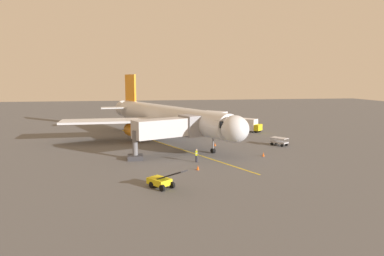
{
  "coord_description": "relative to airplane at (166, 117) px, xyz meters",
  "views": [
    {
      "loc": [
        6.48,
        60.52,
        10.65
      ],
      "look_at": [
        -2.19,
        7.91,
        3.0
      ],
      "focal_mm": 32.32,
      "sensor_mm": 36.0,
      "label": 1
    }
  ],
  "objects": [
    {
      "name": "ground_crew_marshaller",
      "position": [
        -2.32,
        17.54,
        -3.12
      ],
      "size": [
        0.33,
        0.44,
        1.71
      ],
      "color": "#23232D",
      "rests_on": "ground"
    },
    {
      "name": "ground_crew_wing_walker",
      "position": [
        -0.95,
        -7.09,
        -3.12
      ],
      "size": [
        0.37,
        0.46,
        1.71
      ],
      "color": "#23232D",
      "rests_on": "ground"
    },
    {
      "name": "ground_plane",
      "position": [
        -1.19,
        -0.35,
        -4.0
      ],
      "size": [
        220.0,
        220.0,
        0.0
      ],
      "primitive_type": "plane",
      "color": "#565659"
    },
    {
      "name": "baggage_cart_portside",
      "position": [
        -17.38,
        8.7,
        -3.35
      ],
      "size": [
        2.62,
        2.94,
        1.27
      ],
      "color": "#9E9EA3",
      "rests_on": "ground"
    },
    {
      "name": "airplane",
      "position": [
        0.0,
        0.0,
        0.0
      ],
      "size": [
        31.96,
        38.13,
        11.5
      ],
      "color": "silver",
      "rests_on": "ground"
    },
    {
      "name": "safety_cone_nose_left",
      "position": [
        -1.81,
        21.33,
        -3.73
      ],
      "size": [
        0.32,
        0.32,
        0.55
      ],
      "primitive_type": "cone",
      "color": "#F2590F",
      "rests_on": "ground"
    },
    {
      "name": "safety_cone_wing_port",
      "position": [
        -7.12,
        7.4,
        -3.73
      ],
      "size": [
        0.32,
        0.32,
        0.55
      ],
      "primitive_type": "cone",
      "color": "#F2590F",
      "rests_on": "ground"
    },
    {
      "name": "belt_loader_starboard_side",
      "position": [
        2.93,
        27.36,
        -3.29
      ],
      "size": [
        3.73,
        4.37,
        2.32
      ],
      "color": "yellow",
      "rests_on": "ground"
    },
    {
      "name": "jet_bridge",
      "position": [
        0.3,
        12.49,
        -0.24
      ],
      "size": [
        11.15,
        6.89,
        5.4
      ],
      "color": "#B7B7BC",
      "rests_on": "ground"
    },
    {
      "name": "box_truck_near_nose",
      "position": [
        -17.4,
        -6.05,
        -2.62
      ],
      "size": [
        4.62,
        4.64,
        2.62
      ],
      "color": "yellow",
      "rests_on": "ground"
    },
    {
      "name": "safety_cone_nose_right",
      "position": [
        -12.03,
        15.75,
        -3.73
      ],
      "size": [
        0.32,
        0.32,
        0.55
      ],
      "primitive_type": "cone",
      "color": "#F2590F",
      "rests_on": "ground"
    },
    {
      "name": "apron_lead_in_line",
      "position": [
        -0.11,
        6.26,
        -4.0
      ],
      "size": [
        16.55,
        36.61,
        0.01
      ],
      "primitive_type": "cube",
      "rotation": [
        0.0,
        0.0,
        0.42
      ],
      "color": "yellow",
      "rests_on": "ground"
    }
  ]
}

